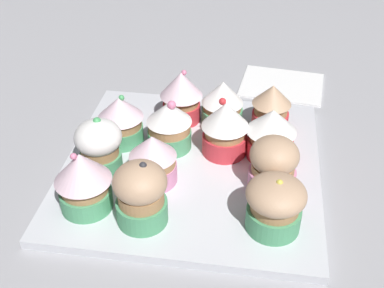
{
  "coord_description": "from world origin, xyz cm",
  "views": [
    {
      "loc": [
        -50.37,
        -7.61,
        41.56
      ],
      "look_at": [
        0.0,
        0.0,
        4.2
      ],
      "focal_mm": 46.24,
      "sensor_mm": 36.0,
      "label": 1
    }
  ],
  "objects_px": {
    "cupcake_3": "(271,106)",
    "cupcake_7": "(153,159)",
    "cupcake_2": "(271,133)",
    "cupcake_4": "(225,127)",
    "cupcake_11": "(99,145)",
    "baking_tray": "(192,166)",
    "cupcake_6": "(141,193)",
    "napkin": "(282,84)",
    "cupcake_12": "(121,119)",
    "cupcake_0": "(275,204)",
    "cupcake_5": "(222,103)",
    "cupcake_10": "(83,180)",
    "cupcake_1": "(273,165)",
    "cupcake_8": "(169,125)",
    "cupcake_9": "(181,95)"
  },
  "relations": [
    {
      "from": "cupcake_4",
      "to": "cupcake_12",
      "type": "distance_m",
      "value": 0.14
    },
    {
      "from": "cupcake_4",
      "to": "cupcake_0",
      "type": "bearing_deg",
      "value": -152.95
    },
    {
      "from": "cupcake_6",
      "to": "cupcake_8",
      "type": "distance_m",
      "value": 0.14
    },
    {
      "from": "cupcake_4",
      "to": "cupcake_11",
      "type": "relative_size",
      "value": 1.07
    },
    {
      "from": "cupcake_2",
      "to": "napkin",
      "type": "distance_m",
      "value": 0.22
    },
    {
      "from": "baking_tray",
      "to": "cupcake_4",
      "type": "distance_m",
      "value": 0.07
    },
    {
      "from": "cupcake_0",
      "to": "cupcake_11",
      "type": "xyz_separation_m",
      "value": [
        0.07,
        0.22,
        0.0
      ]
    },
    {
      "from": "napkin",
      "to": "cupcake_6",
      "type": "bearing_deg",
      "value": 156.32
    },
    {
      "from": "cupcake_4",
      "to": "cupcake_5",
      "type": "relative_size",
      "value": 1.17
    },
    {
      "from": "cupcake_4",
      "to": "napkin",
      "type": "relative_size",
      "value": 0.6
    },
    {
      "from": "cupcake_1",
      "to": "cupcake_12",
      "type": "relative_size",
      "value": 1.0
    },
    {
      "from": "cupcake_12",
      "to": "cupcake_10",
      "type": "bearing_deg",
      "value": 177.15
    },
    {
      "from": "cupcake_9",
      "to": "cupcake_11",
      "type": "height_order",
      "value": "cupcake_9"
    },
    {
      "from": "cupcake_2",
      "to": "cupcake_4",
      "type": "relative_size",
      "value": 0.9
    },
    {
      "from": "baking_tray",
      "to": "cupcake_6",
      "type": "xyz_separation_m",
      "value": [
        -0.11,
        0.04,
        0.05
      ]
    },
    {
      "from": "cupcake_1",
      "to": "cupcake_7",
      "type": "distance_m",
      "value": 0.15
    },
    {
      "from": "baking_tray",
      "to": "cupcake_4",
      "type": "height_order",
      "value": "cupcake_4"
    },
    {
      "from": "cupcake_1",
      "to": "cupcake_6",
      "type": "xyz_separation_m",
      "value": [
        -0.08,
        0.14,
        0.0
      ]
    },
    {
      "from": "cupcake_11",
      "to": "cupcake_4",
      "type": "bearing_deg",
      "value": -68.62
    },
    {
      "from": "cupcake_4",
      "to": "cupcake_12",
      "type": "bearing_deg",
      "value": 88.15
    },
    {
      "from": "cupcake_0",
      "to": "cupcake_7",
      "type": "xyz_separation_m",
      "value": [
        0.06,
        0.15,
        -0.0
      ]
    },
    {
      "from": "cupcake_4",
      "to": "cupcake_6",
      "type": "relative_size",
      "value": 0.99
    },
    {
      "from": "cupcake_2",
      "to": "cupcake_7",
      "type": "bearing_deg",
      "value": 116.9
    },
    {
      "from": "cupcake_2",
      "to": "cupcake_7",
      "type": "distance_m",
      "value": 0.16
    },
    {
      "from": "cupcake_10",
      "to": "baking_tray",
      "type": "bearing_deg",
      "value": -47.49
    },
    {
      "from": "baking_tray",
      "to": "cupcake_11",
      "type": "height_order",
      "value": "cupcake_11"
    },
    {
      "from": "cupcake_0",
      "to": "cupcake_10",
      "type": "height_order",
      "value": "cupcake_10"
    },
    {
      "from": "cupcake_4",
      "to": "cupcake_7",
      "type": "xyz_separation_m",
      "value": [
        -0.07,
        0.08,
        -0.01
      ]
    },
    {
      "from": "cupcake_5",
      "to": "cupcake_10",
      "type": "xyz_separation_m",
      "value": [
        -0.2,
        0.14,
        0.01
      ]
    },
    {
      "from": "cupcake_9",
      "to": "cupcake_11",
      "type": "relative_size",
      "value": 1.07
    },
    {
      "from": "cupcake_8",
      "to": "cupcake_5",
      "type": "bearing_deg",
      "value": -43.61
    },
    {
      "from": "cupcake_9",
      "to": "cupcake_11",
      "type": "distance_m",
      "value": 0.15
    },
    {
      "from": "cupcake_11",
      "to": "cupcake_1",
      "type": "bearing_deg",
      "value": -91.25
    },
    {
      "from": "cupcake_0",
      "to": "cupcake_12",
      "type": "xyz_separation_m",
      "value": [
        0.14,
        0.21,
        0.0
      ]
    },
    {
      "from": "cupcake_4",
      "to": "cupcake_1",
      "type": "bearing_deg",
      "value": -135.14
    },
    {
      "from": "cupcake_7",
      "to": "cupcake_8",
      "type": "bearing_deg",
      "value": -5.07
    },
    {
      "from": "cupcake_0",
      "to": "cupcake_8",
      "type": "bearing_deg",
      "value": 46.98
    },
    {
      "from": "cupcake_8",
      "to": "cupcake_10",
      "type": "bearing_deg",
      "value": 150.52
    },
    {
      "from": "baking_tray",
      "to": "cupcake_2",
      "type": "height_order",
      "value": "cupcake_2"
    },
    {
      "from": "cupcake_1",
      "to": "cupcake_3",
      "type": "relative_size",
      "value": 1.06
    },
    {
      "from": "cupcake_7",
      "to": "cupcake_1",
      "type": "bearing_deg",
      "value": -87.02
    },
    {
      "from": "cupcake_2",
      "to": "cupcake_10",
      "type": "distance_m",
      "value": 0.25
    },
    {
      "from": "cupcake_4",
      "to": "cupcake_8",
      "type": "relative_size",
      "value": 1.09
    },
    {
      "from": "cupcake_2",
      "to": "cupcake_9",
      "type": "bearing_deg",
      "value": 61.54
    },
    {
      "from": "cupcake_2",
      "to": "cupcake_4",
      "type": "distance_m",
      "value": 0.06
    },
    {
      "from": "cupcake_5",
      "to": "cupcake_3",
      "type": "bearing_deg",
      "value": -88.81
    },
    {
      "from": "cupcake_10",
      "to": "napkin",
      "type": "relative_size",
      "value": 0.59
    },
    {
      "from": "cupcake_3",
      "to": "cupcake_7",
      "type": "height_order",
      "value": "cupcake_3"
    },
    {
      "from": "cupcake_4",
      "to": "cupcake_11",
      "type": "bearing_deg",
      "value": 111.38
    },
    {
      "from": "cupcake_8",
      "to": "cupcake_9",
      "type": "bearing_deg",
      "value": -3.92
    }
  ]
}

